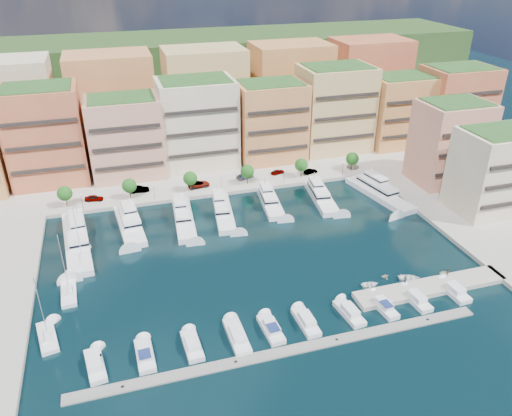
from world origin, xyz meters
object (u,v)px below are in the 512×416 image
object	(u,v)px
tender_1	(385,276)
tender_3	(443,272)
person_1	(447,272)
cruiser_8	(416,299)
yacht_5	(321,195)
car_0	(94,198)
sailboat_1	(69,291)
yacht_2	(183,216)
car_3	(245,176)
tree_2	(190,178)
tree_4	(301,165)
lamppost_0	(82,199)
yacht_3	(223,210)
yacht_0	(76,238)
car_2	(199,184)
lamppost_1	(154,190)
cruiser_3	(237,336)
lamppost_4	(343,166)
sailboat_2	(82,260)
sailboat_0	(48,338)
tender_0	(370,285)
tree_3	(247,171)
cruiser_7	(383,306)
yacht_1	(130,223)
tree_1	(129,186)
lamppost_2	(221,181)
tree_0	(65,194)
lamppost_3	(284,173)
cruiser_2	(192,346)
yacht_4	(270,201)
cruiser_0	(95,366)
car_5	(311,171)
cruiser_6	(349,313)
tender_2	(409,278)
cruiser_5	(306,322)
tree_5	(352,159)
car_4	(278,172)
cruiser_4	(271,329)

from	to	relation	value
tender_1	tender_3	xyz separation A→B (m)	(12.17, -2.34, 0.01)
person_1	cruiser_8	bearing A→B (deg)	-10.87
yacht_5	car_0	world-z (taller)	yacht_5
sailboat_1	car_0	size ratio (longest dim) A/B	2.83
yacht_2	car_3	world-z (taller)	yacht_2
tree_2	tree_4	distance (m)	32.00
lamppost_0	yacht_3	bearing A→B (deg)	-18.40
yacht_0	car_2	world-z (taller)	yacht_0
lamppost_1	cruiser_3	world-z (taller)	lamppost_1
lamppost_4	sailboat_1	xyz separation A→B (m)	(-74.69, -33.63, -3.52)
car_0	sailboat_2	bearing A→B (deg)	-176.57
car_3	lamppost_0	bearing A→B (deg)	76.58
lamppost_0	sailboat_0	bearing A→B (deg)	-97.12
tender_0	yacht_5	bearing A→B (deg)	-6.34
tree_3	tree_4	distance (m)	16.00
person_1	tree_2	bearing A→B (deg)	-86.72
sailboat_0	cruiser_7	bearing A→B (deg)	-8.88
car_3	lamppost_4	bearing A→B (deg)	-123.16
lamppost_0	sailboat_0	size ratio (longest dim) A/B	0.32
yacht_1	yacht_5	bearing A→B (deg)	0.54
yacht_2	tender_0	distance (m)	48.65
tree_1	yacht_2	world-z (taller)	tree_1
tender_1	lamppost_2	bearing A→B (deg)	23.74
tree_0	lamppost_2	bearing A→B (deg)	-3.29
tree_0	car_3	xyz separation A→B (m)	(48.35, 3.64, -2.94)
yacht_3	tender_3	size ratio (longest dim) A/B	11.64
lamppost_3	tender_0	world-z (taller)	lamppost_3
cruiser_2	yacht_4	bearing A→B (deg)	57.86
cruiser_0	car_2	xyz separation A→B (m)	(28.48, 59.88, 1.30)
tender_0	car_5	xyz separation A→B (m)	(8.60, 52.61, 1.32)
cruiser_7	sailboat_0	distance (m)	60.44
tree_0	cruiser_6	distance (m)	77.45
yacht_0	car_3	bearing A→B (deg)	24.33
sailboat_0	car_5	size ratio (longest dim) A/B	3.17
tender_3	tender_2	world-z (taller)	tender_3
tree_4	car_2	bearing A→B (deg)	176.50
yacht_1	yacht_0	bearing A→B (deg)	-163.66
lamppost_4	yacht_3	xyz separation A→B (m)	(-38.32, -11.21, -2.62)
tree_2	sailboat_0	size ratio (longest dim) A/B	0.43
cruiser_5	tree_5	bearing A→B (deg)	57.16
cruiser_8	car_4	bearing A→B (deg)	96.21
cruiser_4	yacht_4	bearing A→B (deg)	72.18
cruiser_5	car_5	world-z (taller)	car_5
cruiser_6	lamppost_2	bearing A→B (deg)	101.22
lamppost_1	lamppost_2	world-z (taller)	same
lamppost_2	cruiser_0	world-z (taller)	lamppost_2
lamppost_0	tender_2	bearing A→B (deg)	-37.75
cruiser_2	person_1	xyz separation A→B (m)	(53.14, 4.58, 1.29)
yacht_4	tender_1	size ratio (longest dim) A/B	10.10
cruiser_6	tree_5	bearing A→B (deg)	63.52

